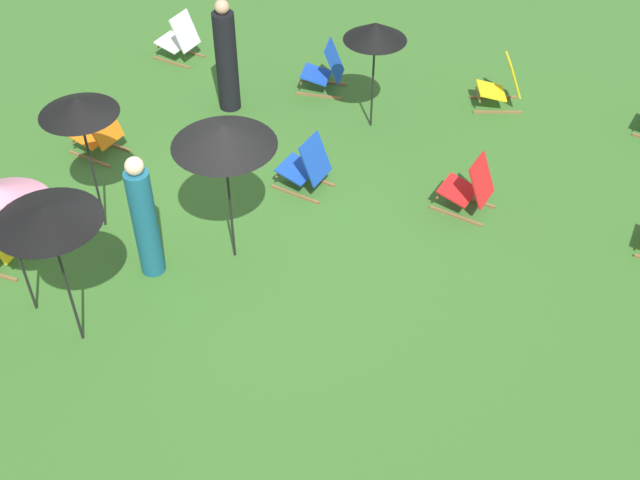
% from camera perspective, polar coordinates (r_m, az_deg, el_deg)
% --- Properties ---
extents(ground_plane, '(40.00, 40.00, 0.00)m').
position_cam_1_polar(ground_plane, '(10.19, -6.45, -0.74)').
color(ground_plane, '#386B28').
extents(deckchair_0, '(0.62, 0.84, 0.83)m').
position_cam_1_polar(deckchair_0, '(11.98, -15.56, 7.42)').
color(deckchair_0, olive).
rests_on(deckchair_0, ground).
extents(deckchair_2, '(0.61, 0.84, 0.83)m').
position_cam_1_polar(deckchair_2, '(14.15, -10.02, 13.95)').
color(deckchair_2, olive).
rests_on(deckchair_2, ground).
extents(deckchair_5, '(0.63, 0.85, 0.83)m').
position_cam_1_polar(deckchair_5, '(10.88, -0.99, 5.26)').
color(deckchair_5, olive).
rests_on(deckchair_5, ground).
extents(deckchair_6, '(0.64, 0.85, 0.83)m').
position_cam_1_polar(deckchair_6, '(10.69, 10.63, 3.68)').
color(deckchair_6, olive).
rests_on(deckchair_6, ground).
extents(deckchair_8, '(0.68, 0.87, 0.83)m').
position_cam_1_polar(deckchair_8, '(12.95, 12.88, 10.73)').
color(deckchair_8, olive).
rests_on(deckchair_8, ground).
extents(deckchair_9, '(0.55, 0.80, 0.83)m').
position_cam_1_polar(deckchair_9, '(13.04, 0.37, 12.05)').
color(deckchair_9, olive).
rests_on(deckchair_9, ground).
extents(umbrella_0, '(1.21, 1.21, 1.95)m').
position_cam_1_polar(umbrella_0, '(8.99, -6.91, 7.44)').
color(umbrella_0, black).
rests_on(umbrella_0, ground).
extents(umbrella_2, '(0.95, 0.95, 1.94)m').
position_cam_1_polar(umbrella_2, '(9.83, -16.93, 9.14)').
color(umbrella_2, black).
rests_on(umbrella_2, ground).
extents(umbrella_3, '(1.10, 1.10, 1.94)m').
position_cam_1_polar(umbrella_3, '(8.27, -18.99, 1.75)').
color(umbrella_3, black).
rests_on(umbrella_3, ground).
extents(umbrella_4, '(0.91, 0.91, 1.70)m').
position_cam_1_polar(umbrella_4, '(11.60, 3.97, 14.63)').
color(umbrella_4, black).
rests_on(umbrella_4, ground).
extents(person_0, '(0.46, 0.46, 1.80)m').
position_cam_1_polar(person_0, '(12.45, -6.70, 12.72)').
color(person_0, black).
rests_on(person_0, ground).
extents(person_1, '(0.41, 0.41, 1.69)m').
position_cam_1_polar(person_1, '(9.56, -12.43, 1.43)').
color(person_1, '#195972').
rests_on(person_1, ground).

